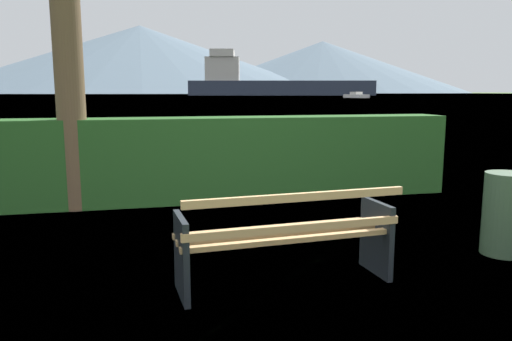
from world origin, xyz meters
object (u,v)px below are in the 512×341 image
fishing_boat_near (356,96)px  cargo_ship_large (267,83)px  park_bench (287,238)px  trash_bin (505,214)px

fishing_boat_near → cargo_ship_large: bearing=91.9°
park_bench → fishing_boat_near: bearing=65.4°
park_bench → cargo_ship_large: bearing=75.7°
cargo_ship_large → fishing_boat_near: size_ratio=8.89×
park_bench → cargo_ship_large: cargo_ship_large is taller
fishing_boat_near → trash_bin: bearing=-113.7°
cargo_ship_large → fishing_boat_near: (2.85, -84.59, -4.77)m
trash_bin → fishing_boat_near: bearing=66.3°
park_bench → cargo_ship_large: (51.72, 203.52, 4.92)m
trash_bin → fishing_boat_near: size_ratio=0.10×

